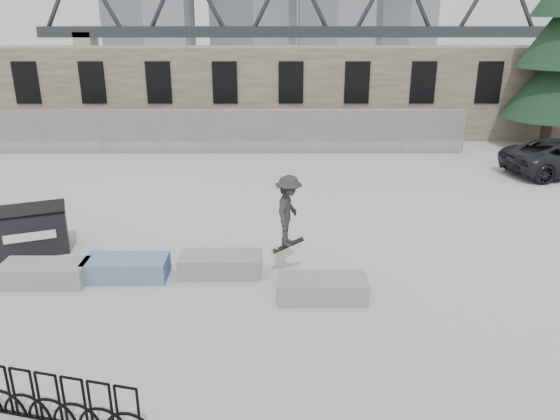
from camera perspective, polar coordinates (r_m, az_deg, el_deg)
The scene contains 11 objects.
ground at distance 13.63m, azimuth -11.18°, elevation -7.00°, with size 120.00×120.00×0.00m, color beige.
stone_wall at distance 28.54m, azimuth -5.50°, elevation 12.12°, with size 36.00×2.58×4.50m.
chainlink_fence at distance 25.07m, azimuth -6.16°, elevation 8.19°, with size 22.06×0.06×2.02m.
planter_far_left at distance 14.18m, azimuth -23.40°, elevation -6.01°, with size 2.00×0.90×0.51m.
planter_center_left at distance 13.79m, azimuth -15.78°, elevation -5.78°, with size 2.00×0.90×0.51m.
planter_center_right at distance 13.55m, azimuth -6.22°, elevation -5.58°, with size 2.00×0.90×0.51m.
planter_offset at distance 12.40m, azimuth 4.43°, elevation -8.05°, with size 2.00×0.90×0.51m.
dumpster at distance 16.04m, azimuth -24.60°, elevation -1.90°, with size 2.14×1.72×1.22m.
bike_rack at distance 9.78m, azimuth -24.11°, elevation -17.36°, with size 3.94×1.01×0.90m.
truss_bridge at distance 67.36m, azimuth 6.47°, elevation 18.14°, with size 70.00×3.00×9.80m.
skateboarder at distance 12.98m, azimuth 0.90°, elevation -0.08°, with size 0.91×1.25×1.93m.
Camera 1 is at (2.59, -11.92, 6.08)m, focal length 35.00 mm.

